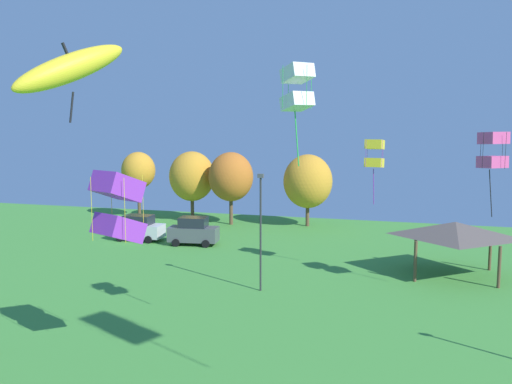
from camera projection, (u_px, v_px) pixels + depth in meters
The scene contains 13 objects.
kite_flying_0 at pixel (374, 154), 34.64m from camera, with size 1.22×1.26×4.23m.
kite_flying_1 at pixel (118, 207), 21.43m from camera, with size 2.07×2.18×2.98m.
kite_flying_2 at pixel (493, 150), 29.33m from camera, with size 1.65×1.66×4.64m.
kite_flying_3 at pixel (297, 88), 21.67m from camera, with size 1.51×1.50×4.10m.
kite_flying_4 at pixel (70, 68), 12.78m from camera, with size 2.11×2.86×2.16m.
parked_car_leftmost at pixel (139, 228), 46.65m from camera, with size 4.31×2.04×2.21m.
parked_car_second_from_left at pixel (193, 231), 44.87m from camera, with size 4.25×2.34×2.34m.
park_pavilion at pixel (455, 230), 35.34m from camera, with size 6.33×5.55×3.60m.
light_post_0 at pixel (261, 226), 31.98m from camera, with size 0.36×0.20×7.03m.
treeline_tree_0 at pixel (138, 171), 57.89m from camera, with size 3.60×3.60×7.10m.
treeline_tree_1 at pixel (192, 176), 56.34m from camera, with size 4.72×4.72×7.23m.
treeline_tree_2 at pixel (231, 177), 53.86m from camera, with size 4.46×4.46×7.27m.
treeline_tree_3 at pixel (308, 181), 52.99m from camera, with size 4.80×4.80×7.10m.
Camera 1 is at (4.73, 3.02, 9.76)m, focal length 38.00 mm.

